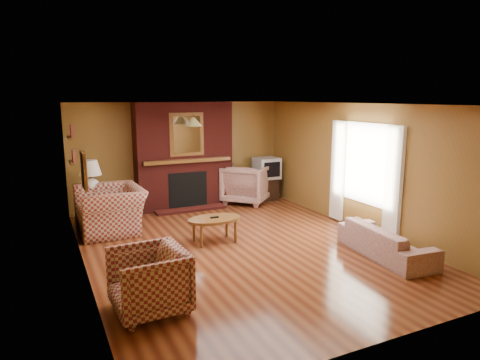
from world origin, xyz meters
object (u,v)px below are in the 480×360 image
side_table (93,210)px  coffee_table (214,221)px  table_lamp (91,176)px  crt_tv (267,168)px  plaid_armchair (149,281)px  floral_armchair (246,184)px  plaid_loveseat (110,209)px  floral_sofa (386,241)px  tv_stand (266,189)px  fireplace (184,156)px

side_table → coffee_table: bearing=-48.7°
table_lamp → crt_tv: bearing=4.7°
plaid_armchair → floral_armchair: 5.46m
plaid_armchair → side_table: size_ratio=1.42×
plaid_armchair → floral_armchair: size_ratio=0.85×
side_table → table_lamp: table_lamp is taller
plaid_loveseat → side_table: bearing=-160.0°
plaid_armchair → floral_sofa: (3.85, 0.16, -0.14)m
tv_stand → plaid_loveseat: bearing=-161.7°
floral_armchair → side_table: floral_armchair is taller
floral_sofa → floral_armchair: (-0.44, 4.12, 0.21)m
plaid_armchair → floral_sofa: bearing=89.3°
coffee_table → table_lamp: (-1.79, 2.04, 0.60)m
fireplace → table_lamp: fireplace is taller
fireplace → table_lamp: 2.18m
floral_sofa → side_table: side_table is taller
plaid_armchair → floral_sofa: size_ratio=0.49×
floral_sofa → table_lamp: table_lamp is taller
floral_sofa → tv_stand: 4.21m
plaid_armchair → tv_stand: (4.00, 4.36, -0.12)m
floral_sofa → crt_tv: 4.23m
fireplace → plaid_armchair: 5.01m
fireplace → plaid_armchair: fireplace is taller
side_table → table_lamp: (0.00, -0.00, 0.69)m
coffee_table → tv_stand: (2.36, 2.39, -0.12)m
floral_sofa → coffee_table: 2.86m
coffee_table → table_lamp: size_ratio=1.36×
plaid_loveseat → floral_sofa: (3.75, -3.23, -0.17)m
tv_stand → fireplace: bearing=179.2°
floral_sofa → floral_armchair: size_ratio=1.72×
plaid_armchair → floral_armchair: floral_armchair is taller
fireplace → tv_stand: 2.25m
fireplace → floral_sofa: (1.90, -4.39, -0.93)m
plaid_armchair → table_lamp: bearing=179.1°
fireplace → crt_tv: fireplace is taller
floral_sofa → table_lamp: bearing=51.6°
side_table → crt_tv: (4.15, 0.34, 0.49)m
plaid_loveseat → side_table: 0.68m
plaid_loveseat → table_lamp: table_lamp is taller
floral_sofa → coffee_table: floral_sofa is taller
plaid_armchair → side_table: 4.01m
plaid_loveseat → floral_armchair: floral_armchair is taller
fireplace → plaid_loveseat: bearing=-148.0°
tv_stand → crt_tv: crt_tv is taller
tv_stand → crt_tv: bearing=-85.7°
plaid_loveseat → floral_armchair: bearing=103.0°
floral_armchair → table_lamp: table_lamp is taller
floral_armchair → fireplace: bearing=35.7°
plaid_armchair → side_table: bearing=179.1°
floral_sofa → table_lamp: size_ratio=2.48×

